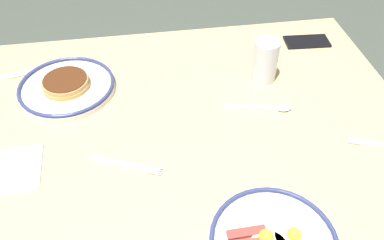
# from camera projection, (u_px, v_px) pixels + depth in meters

# --- Properties ---
(dining_table) EXTENTS (1.22, 1.00, 0.74)m
(dining_table) POSITION_uv_depth(u_px,v_px,m) (185.00, 165.00, 1.11)
(dining_table) COLOR tan
(dining_table) RESTS_ON ground_plane
(plate_near_main) EXTENTS (0.27, 0.27, 0.04)m
(plate_near_main) POSITION_uv_depth(u_px,v_px,m) (67.00, 86.00, 1.15)
(plate_near_main) COLOR silver
(plate_near_main) RESTS_ON dining_table
(drinking_glass) EXTENTS (0.07, 0.07, 0.13)m
(drinking_glass) POSITION_uv_depth(u_px,v_px,m) (265.00, 63.00, 1.16)
(drinking_glass) COLOR silver
(drinking_glass) RESTS_ON dining_table
(cell_phone) EXTENTS (0.15, 0.08, 0.01)m
(cell_phone) POSITION_uv_depth(u_px,v_px,m) (307.00, 42.00, 1.34)
(cell_phone) COLOR black
(cell_phone) RESTS_ON dining_table
(paper_napkin) EXTENTS (0.16, 0.15, 0.00)m
(paper_napkin) POSITION_uv_depth(u_px,v_px,m) (8.00, 170.00, 0.94)
(paper_napkin) COLOR white
(paper_napkin) RESTS_ON dining_table
(fork_far) EXTENTS (0.17, 0.09, 0.01)m
(fork_far) POSITION_uv_depth(u_px,v_px,m) (126.00, 165.00, 0.96)
(fork_far) COLOR silver
(fork_far) RESTS_ON dining_table
(butter_knife) EXTENTS (0.21, 0.06, 0.01)m
(butter_knife) POSITION_uv_depth(u_px,v_px,m) (3.00, 78.00, 1.20)
(butter_knife) COLOR silver
(butter_knife) RESTS_ON dining_table
(tea_spoon) EXTENTS (0.18, 0.06, 0.01)m
(tea_spoon) POSITION_uv_depth(u_px,v_px,m) (267.00, 108.00, 1.10)
(tea_spoon) COLOR silver
(tea_spoon) RESTS_ON dining_table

